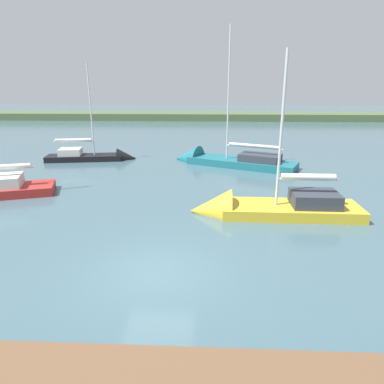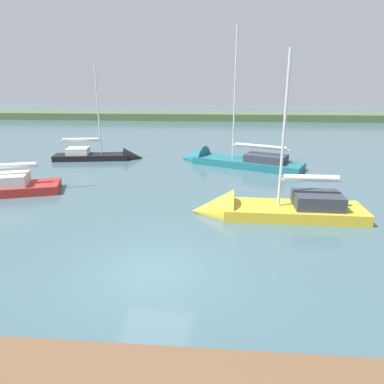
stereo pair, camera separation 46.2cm
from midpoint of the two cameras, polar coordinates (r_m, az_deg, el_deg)
The scene contains 5 objects.
ground_plane at distance 12.09m, azimuth -6.97°, elevation -13.15°, with size 200.00×200.00×0.00m, color #42606B.
far_shoreline at distance 64.67m, azimuth 0.95°, elevation 11.93°, with size 180.00×8.00×2.40m, color #4C603D.
sailboat_behind_pier at distance 27.70m, azimuth 4.52°, elevation 5.01°, with size 10.11×6.32×11.30m.
sailboat_near_dock at distance 17.23m, azimuth 10.55°, elevation -2.98°, with size 8.24×2.39×8.64m.
sailboat_far_left at distance 30.38m, azimuth -15.84°, elevation 5.44°, with size 7.55×2.89×8.53m.
Camera 1 is at (-1.67, 10.27, 6.11)m, focal length 32.28 mm.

